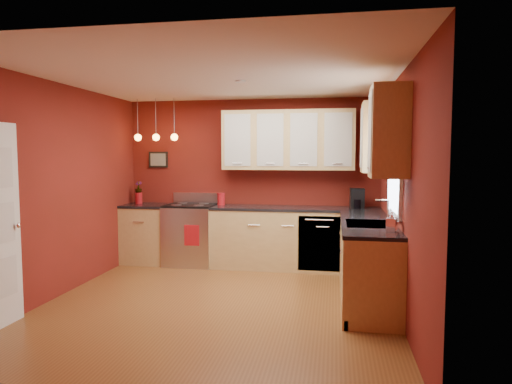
% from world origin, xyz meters
% --- Properties ---
extents(floor, '(4.20, 4.20, 0.00)m').
position_xyz_m(floor, '(0.00, 0.00, 0.00)').
color(floor, brown).
rests_on(floor, ground).
extents(ceiling, '(4.00, 4.20, 0.02)m').
position_xyz_m(ceiling, '(0.00, 0.00, 2.60)').
color(ceiling, silver).
rests_on(ceiling, wall_back).
extents(wall_back, '(4.00, 0.02, 2.60)m').
position_xyz_m(wall_back, '(0.00, 2.10, 1.30)').
color(wall_back, maroon).
rests_on(wall_back, floor).
extents(wall_front, '(4.00, 0.02, 2.60)m').
position_xyz_m(wall_front, '(0.00, -2.10, 1.30)').
color(wall_front, maroon).
rests_on(wall_front, floor).
extents(wall_left, '(0.02, 4.20, 2.60)m').
position_xyz_m(wall_left, '(-2.00, 0.00, 1.30)').
color(wall_left, maroon).
rests_on(wall_left, floor).
extents(wall_right, '(0.02, 4.20, 2.60)m').
position_xyz_m(wall_right, '(2.00, 0.00, 1.30)').
color(wall_right, maroon).
rests_on(wall_right, floor).
extents(base_cabinets_back_left, '(0.70, 0.60, 0.90)m').
position_xyz_m(base_cabinets_back_left, '(-1.65, 1.80, 0.45)').
color(base_cabinets_back_left, tan).
rests_on(base_cabinets_back_left, floor).
extents(base_cabinets_back_right, '(2.54, 0.60, 0.90)m').
position_xyz_m(base_cabinets_back_right, '(0.73, 1.80, 0.45)').
color(base_cabinets_back_right, tan).
rests_on(base_cabinets_back_right, floor).
extents(base_cabinets_right, '(0.60, 2.10, 0.90)m').
position_xyz_m(base_cabinets_right, '(1.70, 0.45, 0.45)').
color(base_cabinets_right, tan).
rests_on(base_cabinets_right, floor).
extents(counter_back_left, '(0.70, 0.62, 0.04)m').
position_xyz_m(counter_back_left, '(-1.65, 1.80, 0.92)').
color(counter_back_left, black).
rests_on(counter_back_left, base_cabinets_back_left).
extents(counter_back_right, '(2.54, 0.62, 0.04)m').
position_xyz_m(counter_back_right, '(0.73, 1.80, 0.92)').
color(counter_back_right, black).
rests_on(counter_back_right, base_cabinets_back_right).
extents(counter_right, '(0.62, 2.10, 0.04)m').
position_xyz_m(counter_right, '(1.70, 0.45, 0.92)').
color(counter_right, black).
rests_on(counter_right, base_cabinets_right).
extents(gas_range, '(0.76, 0.64, 1.11)m').
position_xyz_m(gas_range, '(-0.92, 1.80, 0.48)').
color(gas_range, silver).
rests_on(gas_range, floor).
extents(dishwasher_front, '(0.60, 0.02, 0.80)m').
position_xyz_m(dishwasher_front, '(1.10, 1.51, 0.45)').
color(dishwasher_front, silver).
rests_on(dishwasher_front, base_cabinets_back_right).
extents(sink, '(0.50, 0.70, 0.33)m').
position_xyz_m(sink, '(1.70, 0.30, 0.92)').
color(sink, gray).
rests_on(sink, counter_right).
extents(window, '(0.06, 1.02, 1.22)m').
position_xyz_m(window, '(1.97, 0.30, 1.69)').
color(window, white).
rests_on(window, wall_right).
extents(upper_cabinets_back, '(2.00, 0.35, 0.90)m').
position_xyz_m(upper_cabinets_back, '(0.60, 1.93, 1.95)').
color(upper_cabinets_back, tan).
rests_on(upper_cabinets_back, wall_back).
extents(upper_cabinets_right, '(0.35, 1.95, 0.90)m').
position_xyz_m(upper_cabinets_right, '(1.82, 0.32, 1.95)').
color(upper_cabinets_right, tan).
rests_on(upper_cabinets_right, wall_right).
extents(wall_picture, '(0.32, 0.03, 0.26)m').
position_xyz_m(wall_picture, '(-1.55, 2.08, 1.65)').
color(wall_picture, black).
rests_on(wall_picture, wall_back).
extents(pendant_lights, '(0.71, 0.11, 0.66)m').
position_xyz_m(pendant_lights, '(-1.45, 1.75, 2.01)').
color(pendant_lights, gray).
rests_on(pendant_lights, ceiling).
extents(red_canister, '(0.13, 0.13, 0.19)m').
position_xyz_m(red_canister, '(-0.45, 1.90, 1.04)').
color(red_canister, '#A91218').
rests_on(red_canister, counter_back_right).
extents(red_vase, '(0.11, 0.11, 0.18)m').
position_xyz_m(red_vase, '(-1.82, 1.88, 1.03)').
color(red_vase, '#A91218').
rests_on(red_vase, counter_back_left).
extents(flowers, '(0.12, 0.12, 0.20)m').
position_xyz_m(flowers, '(-1.82, 1.88, 1.20)').
color(flowers, '#A91218').
rests_on(flowers, red_vase).
extents(coffee_maker, '(0.22, 0.21, 0.30)m').
position_xyz_m(coffee_maker, '(1.64, 1.82, 1.08)').
color(coffee_maker, black).
rests_on(coffee_maker, counter_back_right).
extents(soap_pump, '(0.13, 0.13, 0.22)m').
position_xyz_m(soap_pump, '(1.89, -0.25, 1.05)').
color(soap_pump, white).
rests_on(soap_pump, counter_right).
extents(dish_towel, '(0.23, 0.02, 0.31)m').
position_xyz_m(dish_towel, '(-0.80, 1.47, 0.52)').
color(dish_towel, '#A91218').
rests_on(dish_towel, gas_range).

